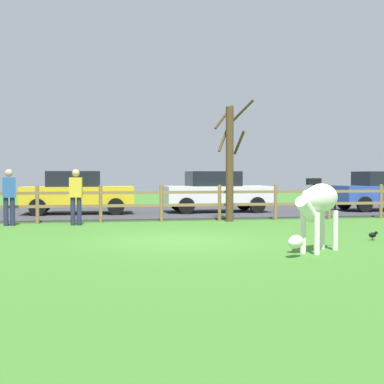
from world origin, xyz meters
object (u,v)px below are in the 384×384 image
(parked_car_white, at_px, (216,191))
(zebra, at_px, (318,204))
(bare_tree, at_px, (230,159))
(crow_on_grass, at_px, (373,235))
(visitor_left_of_tree, at_px, (76,194))
(parked_car_yellow, at_px, (77,192))
(visitor_right_of_tree, at_px, (9,195))

(parked_car_white, bearing_deg, zebra, -93.10)
(bare_tree, height_order, parked_car_white, bare_tree)
(crow_on_grass, distance_m, visitor_left_of_tree, 8.38)
(crow_on_grass, bearing_deg, parked_car_yellow, 125.74)
(visitor_left_of_tree, bearing_deg, parked_car_white, 38.63)
(parked_car_white, bearing_deg, crow_on_grass, -81.14)
(parked_car_yellow, bearing_deg, parked_car_white, -0.27)
(zebra, xyz_separation_m, crow_on_grass, (2.02, 1.56, -0.80))
(crow_on_grass, relative_size, visitor_right_of_tree, 0.13)
(parked_car_white, bearing_deg, visitor_left_of_tree, -141.37)
(visitor_left_of_tree, xyz_separation_m, visitor_right_of_tree, (-1.90, 0.20, 0.00))
(crow_on_grass, relative_size, parked_car_white, 0.05)
(parked_car_white, bearing_deg, bare_tree, -96.54)
(parked_car_white, relative_size, visitor_left_of_tree, 2.45)
(crow_on_grass, relative_size, visitor_left_of_tree, 0.13)
(bare_tree, xyz_separation_m, visitor_right_of_tree, (-6.66, -0.27, -1.06))
(visitor_left_of_tree, relative_size, visitor_right_of_tree, 1.00)
(parked_car_yellow, xyz_separation_m, parked_car_white, (5.21, -0.02, 0.00))
(zebra, bearing_deg, bare_tree, 88.69)
(parked_car_yellow, height_order, parked_car_white, same)
(crow_on_grass, height_order, visitor_right_of_tree, visitor_right_of_tree)
(bare_tree, relative_size, crow_on_grass, 18.01)
(parked_car_white, bearing_deg, parked_car_yellow, 179.73)
(zebra, distance_m, parked_car_yellow, 11.75)
(visitor_left_of_tree, bearing_deg, zebra, -55.23)
(zebra, relative_size, crow_on_grass, 7.37)
(zebra, bearing_deg, crow_on_grass, 37.70)
(parked_car_yellow, bearing_deg, visitor_right_of_tree, -115.23)
(visitor_left_of_tree, bearing_deg, crow_on_grass, -37.42)
(parked_car_white, distance_m, visitor_left_of_tree, 6.64)
(crow_on_grass, bearing_deg, visitor_right_of_tree, 148.28)
(bare_tree, xyz_separation_m, visitor_left_of_tree, (-4.77, -0.47, -1.06))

